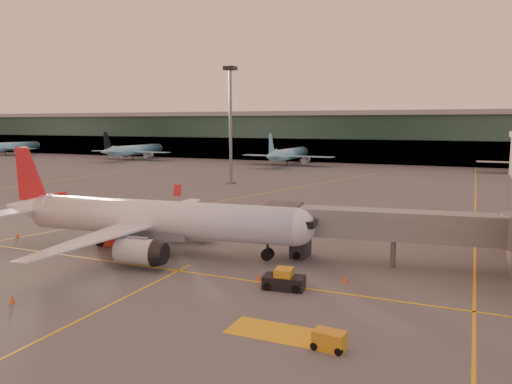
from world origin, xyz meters
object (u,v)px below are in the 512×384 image
at_px(pushback_tug, 284,281).
at_px(catering_truck, 118,221).
at_px(gpu_cart, 329,341).
at_px(main_airplane, 149,220).

bearing_deg(pushback_tug, catering_truck, 156.04).
bearing_deg(catering_truck, gpu_cart, -39.16).
xyz_separation_m(main_airplane, pushback_tug, (16.98, -5.25, -2.82)).
relative_size(main_airplane, catering_truck, 5.55).
height_order(main_airplane, catering_truck, main_airplane).
bearing_deg(main_airplane, catering_truck, 157.67).
bearing_deg(gpu_cart, pushback_tug, 130.13).
xyz_separation_m(catering_truck, gpu_cart, (28.61, -16.05, -2.13)).
bearing_deg(catering_truck, main_airplane, -26.05).
xyz_separation_m(gpu_cart, pushback_tug, (-6.37, 9.27, 0.14)).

